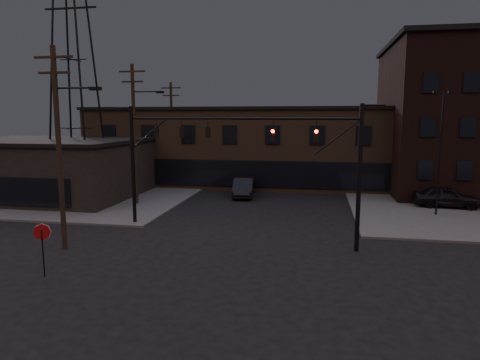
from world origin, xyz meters
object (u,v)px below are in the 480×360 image
(traffic_signal_near, at_px, (338,161))
(traffic_signal_far, at_px, (150,151))
(stop_sign, at_px, (42,238))
(car_crossing, at_px, (243,187))
(parked_car_lot_a, at_px, (446,197))

(traffic_signal_near, distance_m, traffic_signal_far, 12.57)
(stop_sign, xyz_separation_m, car_crossing, (5.60, 21.44, -1.00))
(traffic_signal_far, distance_m, car_crossing, 12.93)
(parked_car_lot_a, bearing_deg, traffic_signal_near, 150.17)
(stop_sign, relative_size, car_crossing, 0.48)
(traffic_signal_near, distance_m, stop_sign, 15.17)
(traffic_signal_near, relative_size, car_crossing, 1.56)
(traffic_signal_near, relative_size, traffic_signal_far, 1.00)
(traffic_signal_near, bearing_deg, parked_car_lot_a, 53.82)
(parked_car_lot_a, height_order, car_crossing, parked_car_lot_a)
(stop_sign, height_order, parked_car_lot_a, stop_sign)
(car_crossing, bearing_deg, traffic_signal_far, -117.08)
(parked_car_lot_a, distance_m, car_crossing, 17.08)
(stop_sign, distance_m, car_crossing, 22.18)
(traffic_signal_near, xyz_separation_m, stop_sign, (-13.36, -6.49, -3.09))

